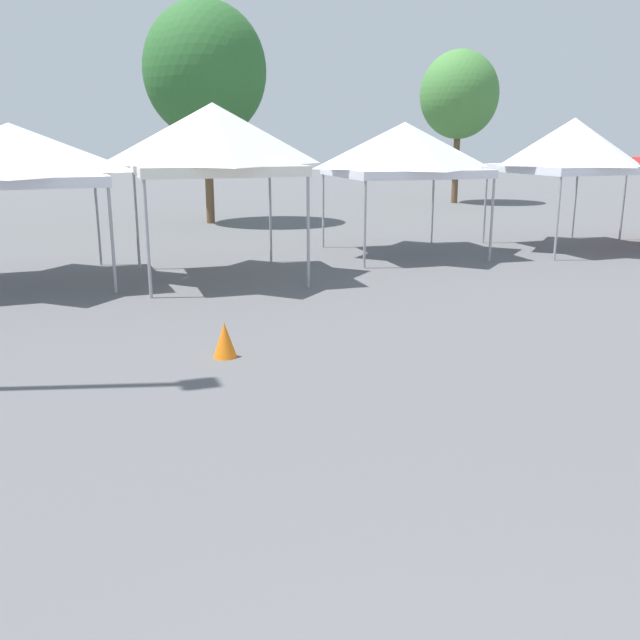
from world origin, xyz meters
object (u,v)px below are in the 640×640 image
(canopy_tent_left_of_center, at_px, (573,145))
(tree_behind_tents_left, at_px, (459,95))
(canopy_tent_behind_left, at_px, (404,149))
(tree_behind_tents_right, at_px, (205,71))
(traffic_cone_near_barrier, at_px, (225,340))
(canopy_tent_far_right, at_px, (12,154))
(canopy_tent_behind_center, at_px, (214,139))

(canopy_tent_left_of_center, xyz_separation_m, tree_behind_tents_left, (4.05, 12.64, 1.98))
(canopy_tent_behind_left, height_order, tree_behind_tents_right, tree_behind_tents_right)
(traffic_cone_near_barrier, bearing_deg, tree_behind_tents_left, 52.32)
(canopy_tent_far_right, xyz_separation_m, canopy_tent_left_of_center, (13.38, 0.16, 0.11))
(canopy_tent_behind_center, bearing_deg, traffic_cone_near_barrier, -100.99)
(traffic_cone_near_barrier, bearing_deg, canopy_tent_behind_left, 48.83)
(canopy_tent_far_right, height_order, canopy_tent_behind_left, canopy_tent_behind_left)
(canopy_tent_far_right, height_order, traffic_cone_near_barrier, canopy_tent_far_right)
(tree_behind_tents_right, distance_m, traffic_cone_near_barrier, 16.13)
(canopy_tent_behind_left, height_order, traffic_cone_near_barrier, canopy_tent_behind_left)
(canopy_tent_behind_center, height_order, tree_behind_tents_right, tree_behind_tents_right)
(canopy_tent_behind_center, bearing_deg, canopy_tent_behind_left, 16.45)
(canopy_tent_behind_left, distance_m, traffic_cone_near_barrier, 9.52)
(canopy_tent_behind_left, bearing_deg, tree_behind_tents_left, 54.50)
(tree_behind_tents_right, height_order, traffic_cone_near_barrier, tree_behind_tents_right)
(canopy_tent_left_of_center, height_order, traffic_cone_near_barrier, canopy_tent_left_of_center)
(canopy_tent_left_of_center, bearing_deg, canopy_tent_behind_center, -174.56)
(canopy_tent_behind_left, xyz_separation_m, tree_behind_tents_left, (8.61, 12.07, 2.06))
(tree_behind_tents_right, bearing_deg, canopy_tent_behind_left, -68.43)
(canopy_tent_behind_left, height_order, canopy_tent_left_of_center, canopy_tent_left_of_center)
(tree_behind_tents_left, xyz_separation_m, traffic_cone_near_barrier, (-14.68, -19.01, -4.41))
(canopy_tent_behind_left, distance_m, tree_behind_tents_left, 14.97)
(canopy_tent_behind_center, height_order, canopy_tent_behind_left, canopy_tent_behind_center)
(canopy_tent_far_right, bearing_deg, traffic_cone_near_barrier, -66.11)
(tree_behind_tents_left, xyz_separation_m, tree_behind_tents_right, (-11.86, -3.86, 0.33))
(canopy_tent_far_right, relative_size, canopy_tent_behind_left, 0.99)
(canopy_tent_behind_center, xyz_separation_m, canopy_tent_behind_left, (5.01, 1.48, -0.26))
(canopy_tent_behind_left, bearing_deg, canopy_tent_far_right, -175.25)
(tree_behind_tents_left, bearing_deg, traffic_cone_near_barrier, -127.68)
(tree_behind_tents_right, xyz_separation_m, traffic_cone_near_barrier, (-2.83, -15.15, -4.73))
(canopy_tent_far_right, bearing_deg, canopy_tent_behind_left, 4.75)
(canopy_tent_behind_center, relative_size, tree_behind_tents_left, 0.54)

